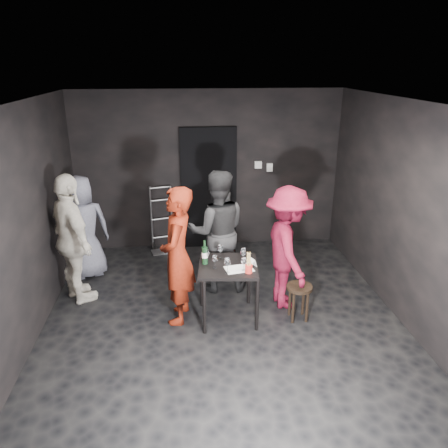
{
  "coord_description": "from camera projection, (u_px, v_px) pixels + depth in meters",
  "views": [
    {
      "loc": [
        -0.48,
        -4.78,
        3.12
      ],
      "look_at": [
        0.04,
        0.25,
        1.22
      ],
      "focal_mm": 35.0,
      "sensor_mm": 36.0,
      "label": 1
    }
  ],
  "objects": [
    {
      "name": "tasting_mat",
      "position": [
        239.0,
        269.0,
        5.28
      ],
      "size": [
        0.37,
        0.27,
        0.0
      ],
      "primitive_type": "cube",
      "rotation": [
        0.0,
        0.0,
        0.17
      ],
      "color": "white",
      "rests_on": "tasting_table"
    },
    {
      "name": "man_maroon",
      "position": [
        288.0,
        242.0,
        5.66
      ],
      "size": [
        0.62,
        1.21,
        1.81
      ],
      "primitive_type": "imported",
      "rotation": [
        0.0,
        0.0,
        1.64
      ],
      "color": "maroon",
      "rests_on": "floor"
    },
    {
      "name": "wall_left",
      "position": [
        24.0,
        228.0,
        4.9
      ],
      "size": [
        0.04,
        5.0,
        2.7
      ],
      "primitive_type": "cube",
      "color": "black",
      "rests_on": "ground"
    },
    {
      "name": "stool",
      "position": [
        299.0,
        293.0,
        5.5
      ],
      "size": [
        0.33,
        0.33,
        0.47
      ],
      "rotation": [
        0.0,
        0.0,
        -0.16
      ],
      "color": "black",
      "rests_on": "floor"
    },
    {
      "name": "wine_glass_c",
      "position": [
        220.0,
        251.0,
        5.53
      ],
      "size": [
        0.09,
        0.09,
        0.2
      ],
      "primitive_type": null,
      "rotation": [
        0.0,
        0.0,
        -0.22
      ],
      "color": "white",
      "rests_on": "tasting_table"
    },
    {
      "name": "woman_black",
      "position": [
        217.0,
        222.0,
        6.06
      ],
      "size": [
        1.0,
        0.56,
        2.04
      ],
      "primitive_type": "imported",
      "rotation": [
        0.0,
        0.0,
        3.13
      ],
      "color": "#262627",
      "rests_on": "floor"
    },
    {
      "name": "wine_glass_f",
      "position": [
        243.0,
        255.0,
        5.42
      ],
      "size": [
        0.1,
        0.1,
        0.21
      ],
      "primitive_type": null,
      "rotation": [
        0.0,
        0.0,
        -0.29
      ],
      "color": "white",
      "rests_on": "tasting_table"
    },
    {
      "name": "wall_front",
      "position": [
        262.0,
        355.0,
        2.79
      ],
      "size": [
        4.5,
        0.04,
        2.7
      ],
      "primitive_type": "cube",
      "color": "black",
      "rests_on": "ground"
    },
    {
      "name": "wine_bottle",
      "position": [
        205.0,
        255.0,
        5.38
      ],
      "size": [
        0.07,
        0.07,
        0.31
      ],
      "rotation": [
        0.0,
        0.0,
        0.32
      ],
      "color": "black",
      "rests_on": "tasting_table"
    },
    {
      "name": "server_red",
      "position": [
        177.0,
        245.0,
        5.29
      ],
      "size": [
        0.6,
        0.81,
        2.04
      ],
      "primitive_type": "imported",
      "rotation": [
        0.0,
        0.0,
        -1.73
      ],
      "color": "maroon",
      "rests_on": "floor"
    },
    {
      "name": "floor",
      "position": [
        223.0,
        320.0,
        5.59
      ],
      "size": [
        4.5,
        5.0,
        0.02
      ],
      "primitive_type": "cube",
      "color": "black",
      "rests_on": "ground"
    },
    {
      "name": "wallbox_lower",
      "position": [
        269.0,
        167.0,
        7.49
      ],
      "size": [
        0.1,
        0.06,
        0.14
      ],
      "primitive_type": "cube",
      "color": "#B7B7B2",
      "rests_on": "wall_back"
    },
    {
      "name": "wall_right",
      "position": [
        406.0,
        215.0,
        5.34
      ],
      "size": [
        0.04,
        5.0,
        2.7
      ],
      "primitive_type": "cube",
      "color": "black",
      "rests_on": "ground"
    },
    {
      "name": "reserved_card",
      "position": [
        250.0,
        262.0,
        5.36
      ],
      "size": [
        0.13,
        0.16,
        0.11
      ],
      "primitive_type": null,
      "rotation": [
        0.0,
        0.0,
        0.43
      ],
      "color": "white",
      "rests_on": "tasting_table"
    },
    {
      "name": "wine_glass_e",
      "position": [
        244.0,
        263.0,
        5.22
      ],
      "size": [
        0.09,
        0.09,
        0.18
      ],
      "primitive_type": null,
      "rotation": [
        0.0,
        0.0,
        -0.33
      ],
      "color": "white",
      "rests_on": "tasting_table"
    },
    {
      "name": "wallbox_upper",
      "position": [
        258.0,
        165.0,
        7.45
      ],
      "size": [
        0.12,
        0.06,
        0.12
      ],
      "primitive_type": "cube",
      "color": "#B7B7B2",
      "rests_on": "wall_back"
    },
    {
      "name": "wine_glass_b",
      "position": [
        207.0,
        256.0,
        5.4
      ],
      "size": [
        0.09,
        0.09,
        0.21
      ],
      "primitive_type": null,
      "rotation": [
        0.0,
        0.0,
        0.16
      ],
      "color": "white",
      "rests_on": "tasting_table"
    },
    {
      "name": "doorway",
      "position": [
        209.0,
        189.0,
        7.5
      ],
      "size": [
        0.95,
        0.1,
        2.1
      ],
      "primitive_type": "cube",
      "color": "black",
      "rests_on": "ground"
    },
    {
      "name": "wine_glass_d",
      "position": [
        227.0,
        265.0,
        5.15
      ],
      "size": [
        0.1,
        0.1,
        0.21
      ],
      "primitive_type": null,
      "rotation": [
        0.0,
        0.0,
        0.27
      ],
      "color": "white",
      "rests_on": "tasting_table"
    },
    {
      "name": "bystander_cream",
      "position": [
        71.0,
        228.0,
        5.72
      ],
      "size": [
        1.19,
        1.37,
        2.13
      ],
      "primitive_type": "imported",
      "rotation": [
        0.0,
        0.0,
        2.17
      ],
      "color": "silver",
      "rests_on": "floor"
    },
    {
      "name": "wine_glass_a",
      "position": [
        215.0,
        261.0,
        5.28
      ],
      "size": [
        0.09,
        0.09,
        0.18
      ],
      "primitive_type": null,
      "rotation": [
        0.0,
        0.0,
        -0.42
      ],
      "color": "white",
      "rests_on": "tasting_table"
    },
    {
      "name": "hand_truck",
      "position": [
        163.0,
        239.0,
        7.58
      ],
      "size": [
        0.38,
        0.33,
        1.15
      ],
      "rotation": [
        0.0,
        0.0,
        0.25
      ],
      "color": "#B2B2B7",
      "rests_on": "floor"
    },
    {
      "name": "wall_back",
      "position": [
        208.0,
        171.0,
        7.45
      ],
      "size": [
        4.5,
        0.04,
        2.7
      ],
      "primitive_type": "cube",
      "color": "black",
      "rests_on": "ground"
    },
    {
      "name": "tasting_table",
      "position": [
        228.0,
        272.0,
        5.43
      ],
      "size": [
        0.72,
        0.72,
        0.75
      ],
      "rotation": [
        0.0,
        0.0,
        -0.1
      ],
      "color": "black",
      "rests_on": "floor"
    },
    {
      "name": "ceiling",
      "position": [
        223.0,
        102.0,
        4.65
      ],
      "size": [
        4.5,
        5.0,
        0.02
      ],
      "primitive_type": "cube",
      "color": "silver",
      "rests_on": "ground"
    },
    {
      "name": "bystander_grey",
      "position": [
        83.0,
        225.0,
        6.47
      ],
      "size": [
        0.92,
        0.72,
        1.66
      ],
      "primitive_type": "imported",
      "rotation": [
        0.0,
        0.0,
        3.53
      ],
      "color": "slate",
      "rests_on": "floor"
    },
    {
      "name": "breadstick_cup",
      "position": [
        249.0,
        263.0,
        5.15
      ],
      "size": [
        0.09,
        0.09,
        0.28
      ],
      "rotation": [
        0.0,
        0.0,
        0.4
      ],
      "color": "red",
      "rests_on": "tasting_table"
    }
  ]
}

